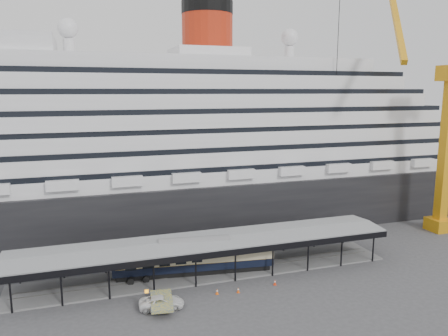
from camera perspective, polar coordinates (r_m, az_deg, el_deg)
The scene contains 9 objects.
ground at distance 62.48m, azimuth -0.81°, elevation -15.21°, with size 200.00×200.00×0.00m, color #3C3C3F.
cruise_ship at distance 87.96m, azimuth -7.11°, elevation 4.56°, with size 130.00×30.00×43.90m.
platform_canopy at distance 65.93m, azimuth -2.15°, elevation -11.58°, with size 56.00×9.18×5.30m.
crane_yellow at distance 91.06m, azimuth 26.53°, elevation 4.78°, with size 23.83×18.78×47.60m.
port_truck at distance 57.17m, azimuth -8.15°, elevation -16.99°, with size 2.57×5.57×1.55m, color white.
pullman_carriage at distance 65.29m, azimuth -3.89°, elevation -11.43°, with size 23.59×5.90×22.97m.
traffic_cone_left at distance 60.23m, azimuth -0.91°, elevation -15.82°, with size 0.48×0.48×0.78m.
traffic_cone_mid at distance 60.68m, azimuth 1.88°, elevation -15.62°, with size 0.41×0.41×0.76m.
traffic_cone_right at distance 63.16m, azimuth 6.67°, elevation -14.60°, with size 0.46×0.46×0.79m.
Camera 1 is at (-16.92, -53.90, 26.68)m, focal length 35.00 mm.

